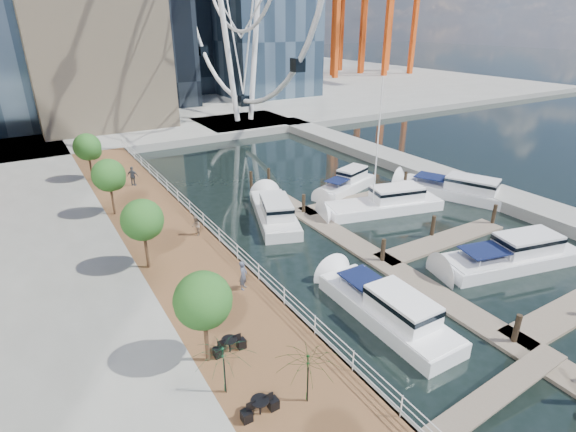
# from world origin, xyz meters

# --- Properties ---
(ground) EXTENTS (520.00, 520.00, 0.00)m
(ground) POSITION_xyz_m (0.00, 0.00, 0.00)
(ground) COLOR black
(ground) RESTS_ON ground
(boardwalk) EXTENTS (6.00, 60.00, 1.00)m
(boardwalk) POSITION_xyz_m (-9.00, 15.00, 0.50)
(boardwalk) COLOR brown
(boardwalk) RESTS_ON ground
(seawall) EXTENTS (0.25, 60.00, 1.00)m
(seawall) POSITION_xyz_m (-6.00, 15.00, 0.50)
(seawall) COLOR #595954
(seawall) RESTS_ON ground
(land_far) EXTENTS (200.00, 114.00, 1.00)m
(land_far) POSITION_xyz_m (0.00, 102.00, 0.50)
(land_far) COLOR gray
(land_far) RESTS_ON ground
(breakwater) EXTENTS (4.00, 60.00, 1.00)m
(breakwater) POSITION_xyz_m (20.00, 20.00, 0.50)
(breakwater) COLOR gray
(breakwater) RESTS_ON ground
(pier) EXTENTS (14.00, 12.00, 1.00)m
(pier) POSITION_xyz_m (14.00, 52.00, 0.50)
(pier) COLOR gray
(pier) RESTS_ON ground
(railing) EXTENTS (0.10, 60.00, 1.05)m
(railing) POSITION_xyz_m (-6.10, 15.00, 1.52)
(railing) COLOR white
(railing) RESTS_ON boardwalk
(floating_docks) EXTENTS (16.00, 34.00, 2.60)m
(floating_docks) POSITION_xyz_m (7.97, 9.98, 0.49)
(floating_docks) COLOR #6D6051
(floating_docks) RESTS_ON ground
(port_cranes) EXTENTS (40.00, 52.00, 38.00)m
(port_cranes) POSITION_xyz_m (67.67, 95.67, 20.00)
(port_cranes) COLOR #D84C14
(port_cranes) RESTS_ON ground
(street_trees) EXTENTS (2.60, 42.60, 4.60)m
(street_trees) POSITION_xyz_m (-11.40, 14.00, 4.29)
(street_trees) COLOR #3F2B1C
(street_trees) RESTS_ON ground
(yacht_foreground) EXTENTS (11.49, 5.41, 2.15)m
(yacht_foreground) POSITION_xyz_m (10.21, 3.19, 0.00)
(yacht_foreground) COLOR silver
(yacht_foreground) RESTS_ON ground
(pedestrian_near) EXTENTS (0.77, 0.76, 1.80)m
(pedestrian_near) POSITION_xyz_m (-7.32, 8.60, 1.90)
(pedestrian_near) COLOR #444A5B
(pedestrian_near) RESTS_ON boardwalk
(pedestrian_mid) EXTENTS (0.68, 0.81, 1.48)m
(pedestrian_mid) POSITION_xyz_m (-7.12, 16.81, 1.74)
(pedestrian_mid) COLOR #806A58
(pedestrian_mid) RESTS_ON boardwalk
(pedestrian_far) EXTENTS (1.13, 1.06, 1.87)m
(pedestrian_far) POSITION_xyz_m (-8.37, 30.14, 1.94)
(pedestrian_far) COLOR #373D45
(pedestrian_far) RESTS_ON boardwalk
(moored_yachts) EXTENTS (24.34, 32.70, 11.50)m
(moored_yachts) POSITION_xyz_m (8.29, 12.74, 0.00)
(moored_yachts) COLOR white
(moored_yachts) RESTS_ON ground
(cafe_seating) EXTENTS (5.77, 11.55, 2.65)m
(cafe_seating) POSITION_xyz_m (-10.39, -2.21, 2.26)
(cafe_seating) COLOR #103D1E
(cafe_seating) RESTS_ON ground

